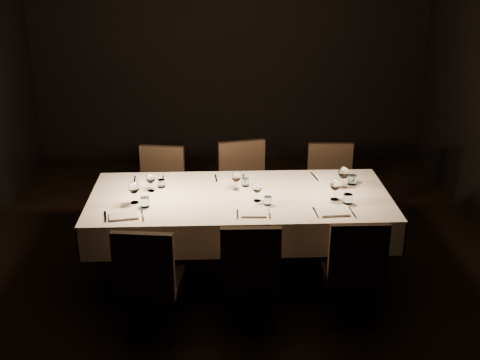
{
  "coord_description": "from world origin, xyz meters",
  "views": [
    {
      "loc": [
        -0.18,
        -4.63,
        2.78
      ],
      "look_at": [
        0.0,
        0.0,
        0.9
      ],
      "focal_mm": 45.0,
      "sensor_mm": 36.0,
      "label": 1
    }
  ],
  "objects_px": {
    "dining_table": "(240,203)",
    "chair_near_left": "(148,276)",
    "chair_far_left": "(161,189)",
    "chair_near_right": "(354,266)",
    "chair_far_center": "(245,186)",
    "chair_near_center": "(250,270)",
    "chair_far_right": "(330,186)"
  },
  "relations": [
    {
      "from": "dining_table",
      "to": "chair_near_right",
      "type": "bearing_deg",
      "value": -42.55
    },
    {
      "from": "chair_near_right",
      "to": "chair_far_center",
      "type": "distance_m",
      "value": 1.68
    },
    {
      "from": "chair_far_left",
      "to": "chair_far_center",
      "type": "distance_m",
      "value": 0.82
    },
    {
      "from": "chair_near_left",
      "to": "chair_far_right",
      "type": "relative_size",
      "value": 1.0
    },
    {
      "from": "chair_near_left",
      "to": "chair_near_right",
      "type": "relative_size",
      "value": 1.01
    },
    {
      "from": "chair_far_left",
      "to": "chair_far_right",
      "type": "relative_size",
      "value": 0.99
    },
    {
      "from": "chair_near_right",
      "to": "chair_near_center",
      "type": "bearing_deg",
      "value": 2.8
    },
    {
      "from": "chair_near_right",
      "to": "chair_far_right",
      "type": "xyz_separation_m",
      "value": [
        0.1,
        1.53,
        0.01
      ]
    },
    {
      "from": "chair_near_center",
      "to": "chair_near_right",
      "type": "distance_m",
      "value": 0.78
    },
    {
      "from": "dining_table",
      "to": "chair_near_left",
      "type": "relative_size",
      "value": 2.78
    },
    {
      "from": "chair_near_center",
      "to": "chair_far_center",
      "type": "relative_size",
      "value": 0.94
    },
    {
      "from": "dining_table",
      "to": "chair_near_center",
      "type": "height_order",
      "value": "chair_near_center"
    },
    {
      "from": "dining_table",
      "to": "chair_far_left",
      "type": "xyz_separation_m",
      "value": [
        -0.74,
        0.79,
        -0.18
      ]
    },
    {
      "from": "dining_table",
      "to": "chair_near_right",
      "type": "distance_m",
      "value": 1.13
    },
    {
      "from": "chair_far_left",
      "to": "chair_near_center",
      "type": "bearing_deg",
      "value": -54.46
    },
    {
      "from": "chair_far_right",
      "to": "chair_near_right",
      "type": "bearing_deg",
      "value": -90.9
    },
    {
      "from": "chair_near_center",
      "to": "chair_near_right",
      "type": "relative_size",
      "value": 1.0
    },
    {
      "from": "chair_near_right",
      "to": "chair_far_center",
      "type": "bearing_deg",
      "value": -62.89
    },
    {
      "from": "chair_near_right",
      "to": "chair_far_left",
      "type": "distance_m",
      "value": 2.19
    },
    {
      "from": "chair_far_center",
      "to": "chair_far_right",
      "type": "bearing_deg",
      "value": -10.55
    },
    {
      "from": "dining_table",
      "to": "chair_near_left",
      "type": "bearing_deg",
      "value": -129.48
    },
    {
      "from": "chair_near_left",
      "to": "chair_near_center",
      "type": "bearing_deg",
      "value": -167.54
    },
    {
      "from": "chair_near_right",
      "to": "chair_far_center",
      "type": "height_order",
      "value": "chair_far_center"
    },
    {
      "from": "chair_near_left",
      "to": "chair_far_left",
      "type": "height_order",
      "value": "chair_near_left"
    },
    {
      "from": "dining_table",
      "to": "chair_near_center",
      "type": "relative_size",
      "value": 2.8
    },
    {
      "from": "dining_table",
      "to": "chair_far_right",
      "type": "relative_size",
      "value": 2.76
    },
    {
      "from": "chair_near_center",
      "to": "chair_far_right",
      "type": "bearing_deg",
      "value": -118.41
    },
    {
      "from": "chair_near_right",
      "to": "chair_far_right",
      "type": "relative_size",
      "value": 0.98
    },
    {
      "from": "chair_far_right",
      "to": "chair_near_center",
      "type": "bearing_deg",
      "value": -116.58
    },
    {
      "from": "dining_table",
      "to": "chair_far_right",
      "type": "distance_m",
      "value": 1.22
    },
    {
      "from": "chair_far_center",
      "to": "dining_table",
      "type": "bearing_deg",
      "value": -108.23
    },
    {
      "from": "chair_far_right",
      "to": "chair_far_left",
      "type": "bearing_deg",
      "value": -177.51
    }
  ]
}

